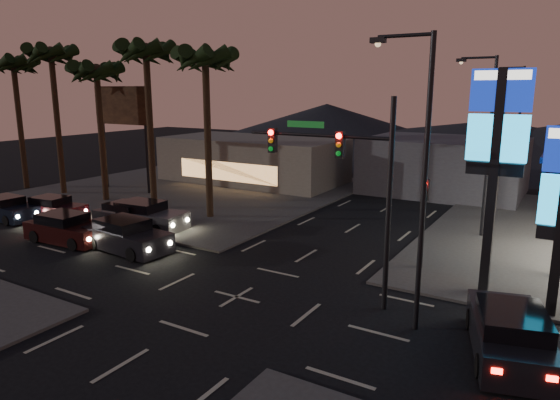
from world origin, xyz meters
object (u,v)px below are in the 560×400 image
Objects in this scene: car_lane_a_mid at (66,229)px; car_lane_a_rear at (7,209)px; traffic_signal_mast at (346,171)px; car_lane_b_rear at (53,208)px; car_lane_a_front at (126,236)px; car_lane_b_front at (145,216)px; car_lane_b_mid at (129,216)px; pylon_sign_tall at (497,138)px; suv_station at (509,334)px.

car_lane_a_rear is (-7.60, 1.15, -0.05)m from car_lane_a_mid.
car_lane_b_rear is at bearing 174.08° from traffic_signal_mast.
car_lane_b_front is (-2.23, 3.47, 0.01)m from car_lane_a_front.
car_lane_b_mid is at bearing -164.58° from car_lane_b_front.
traffic_signal_mast is at bearing 2.41° from car_lane_a_mid.
pylon_sign_tall is 21.01m from car_lane_b_mid.
car_lane_a_rear is (-11.59, 0.50, -0.07)m from car_lane_a_front.
car_lane_b_front is (1.76, 4.13, 0.04)m from car_lane_a_mid.
car_lane_b_front is 1.12× the size of car_lane_b_mid.
car_lane_a_mid is at bearing -168.68° from pylon_sign_tall.
pylon_sign_tall is at bearing 36.52° from traffic_signal_mast.
pylon_sign_tall is at bearing 107.38° from suv_station.
car_lane_a_rear is at bearing -162.10° from car_lane_b_mid.
car_lane_a_mid is 4.49m from car_lane_b_front.
car_lane_b_mid is at bearing 17.90° from car_lane_a_rear.
pylon_sign_tall reaches higher than car_lane_a_mid.
pylon_sign_tall reaches higher than car_lane_b_mid.
car_lane_a_mid is at bearing 178.30° from suv_station.
car_lane_b_mid is at bearing 168.45° from traffic_signal_mast.
pylon_sign_tall is 1.12× the size of traffic_signal_mast.
car_lane_a_front is at bearing -57.31° from car_lane_b_front.
traffic_signal_mast is 7.80m from suv_station.
car_lane_a_mid is (-20.95, -4.19, -5.65)m from pylon_sign_tall.
car_lane_b_front is (9.36, 2.97, 0.09)m from car_lane_a_rear.
car_lane_a_mid is 0.94× the size of suv_station.
suv_station is (27.77, -3.58, 0.11)m from car_lane_b_rear.
car_lane_b_rear is 0.85× the size of suv_station.
suv_station reaches higher than car_lane_a_front.
car_lane_b_rear is at bearing 166.34° from car_lane_a_front.
traffic_signal_mast is at bearing -143.48° from pylon_sign_tall.
car_lane_b_rear is (-21.51, 2.23, -4.56)m from traffic_signal_mast.
suv_station is at bearing -12.15° from traffic_signal_mast.
pylon_sign_tall is at bearing 11.78° from car_lane_a_front.
car_lane_b_front is 0.99× the size of suv_station.
car_lane_b_rear is (-6.03, -0.93, -0.04)m from car_lane_b_mid.
car_lane_a_mid is 7.69m from car_lane_a_rear.
suv_station is at bearing -13.04° from car_lane_b_front.
suv_station is at bearing -4.09° from car_lane_a_front.
car_lane_a_rear is at bearing 178.86° from traffic_signal_mast.
car_lane_a_front is 1.05× the size of car_lane_a_mid.
car_lane_b_front is 1.07m from car_lane_b_mid.
car_lane_a_front is at bearing -13.66° from car_lane_b_rear.
traffic_signal_mast is 1.53× the size of car_lane_a_front.
car_lane_a_mid reaches higher than car_lane_b_rear.
traffic_signal_mast reaches higher than car_lane_b_front.
pylon_sign_tall is 6.02m from traffic_signal_mast.
car_lane_a_rear is (-28.55, -3.04, -5.70)m from pylon_sign_tall.
car_lane_b_mid is at bearing 8.78° from car_lane_b_rear.
car_lane_a_mid is (-16.21, -0.68, -4.49)m from traffic_signal_mast.
suv_station reaches higher than car_lane_b_mid.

